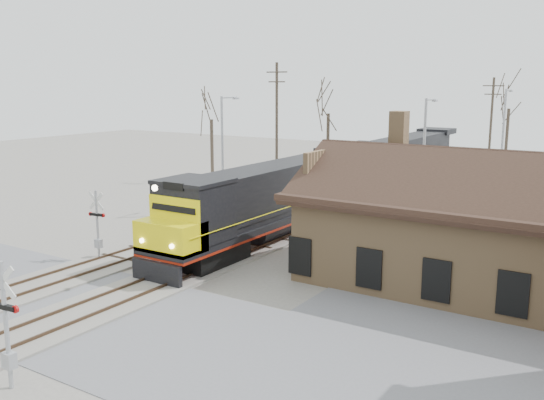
# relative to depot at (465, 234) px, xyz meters

# --- Properties ---
(ground) EXTENTS (140.00, 140.00, 0.00)m
(ground) POSITION_rel_depot_xyz_m (-11.99, -12.00, -2.41)
(ground) COLOR gray
(ground) RESTS_ON ground
(road) EXTENTS (60.00, 9.00, 0.03)m
(road) POSITION_rel_depot_xyz_m (-11.99, -12.00, -2.39)
(road) COLOR slate
(road) RESTS_ON ground
(track_main) EXTENTS (3.40, 90.00, 0.24)m
(track_main) POSITION_rel_depot_xyz_m (-11.99, 3.00, -2.34)
(track_main) COLOR gray
(track_main) RESTS_ON ground
(track_siding) EXTENTS (3.40, 90.00, 0.24)m
(track_siding) POSITION_rel_depot_xyz_m (-16.49, 3.00, -2.34)
(track_siding) COLOR gray
(track_siding) RESTS_ON ground
(depot) EXTENTS (15.20, 9.31, 7.90)m
(depot) POSITION_rel_depot_xyz_m (0.00, 0.00, 0.00)
(depot) COLOR #9B7750
(depot) RESTS_ON ground
(locomotive_lead) EXTENTS (3.15, 21.10, 4.69)m
(locomotive_lead) POSITION_rel_depot_xyz_m (-11.99, 1.98, 0.06)
(locomotive_lead) COLOR black
(locomotive_lead) RESTS_ON ground
(locomotive_trailing) EXTENTS (3.15, 21.10, 4.44)m
(locomotive_trailing) POSITION_rel_depot_xyz_m (-11.99, 23.36, 0.06)
(locomotive_trailing) COLOR black
(locomotive_trailing) RESTS_ON ground
(crossbuck_near) EXTENTS (1.17, 0.31, 4.09)m
(crossbuck_near) POSITION_rel_depot_xyz_m (-8.99, -17.56, -0.49)
(crossbuck_near) COLOR #A5A8AD
(crossbuck_near) RESTS_ON ground
(crossbuck_far) EXTENTS (1.06, 0.28, 3.73)m
(crossbuck_far) POSITION_rel_depot_xyz_m (-17.57, -6.43, -0.64)
(crossbuck_far) COLOR #A5A8AD
(crossbuck_far) RESTS_ON ground
(streetlight_a) EXTENTS (0.25, 2.04, 8.35)m
(streetlight_a) POSITION_rel_depot_xyz_m (-19.00, 6.60, 2.30)
(streetlight_a) COLOR #A5A8AD
(streetlight_a) RESTS_ON ground
(streetlight_b) EXTENTS (0.25, 2.04, 8.33)m
(streetlight_b) POSITION_rel_depot_xyz_m (-5.38, 9.78, 2.29)
(streetlight_b) COLOR #A5A8AD
(streetlight_b) RESTS_ON ground
(streetlight_c) EXTENTS (0.25, 2.04, 8.81)m
(streetlight_c) POSITION_rel_depot_xyz_m (-3.16, 21.70, 2.53)
(streetlight_c) COLOR #A5A8AD
(streetlight_c) RESTS_ON ground
(utility_pole_a) EXTENTS (2.00, 0.24, 10.93)m
(utility_pole_a) POSITION_rel_depot_xyz_m (-20.38, 15.87, 3.29)
(utility_pole_a) COLOR #382D23
(utility_pole_a) RESTS_ON ground
(utility_pole_b) EXTENTS (2.00, 0.24, 9.76)m
(utility_pole_b) POSITION_rel_depot_xyz_m (-6.86, 33.46, 2.70)
(utility_pole_b) COLOR #382D23
(utility_pole_b) RESTS_ON ground
(tree_a) EXTENTS (3.89, 3.89, 9.53)m
(tree_a) POSITION_rel_depot_xyz_m (-28.82, 17.64, 4.37)
(tree_a) COLOR #382D23
(tree_a) RESTS_ON ground
(tree_b) EXTENTS (4.25, 4.25, 10.41)m
(tree_b) POSITION_rel_depot_xyz_m (-19.69, 23.98, 5.00)
(tree_b) COLOR #382D23
(tree_b) RESTS_ON ground
(tree_c) EXTENTS (4.42, 4.42, 10.82)m
(tree_c) POSITION_rel_depot_xyz_m (-6.33, 38.47, 5.30)
(tree_c) COLOR #382D23
(tree_c) RESTS_ON ground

